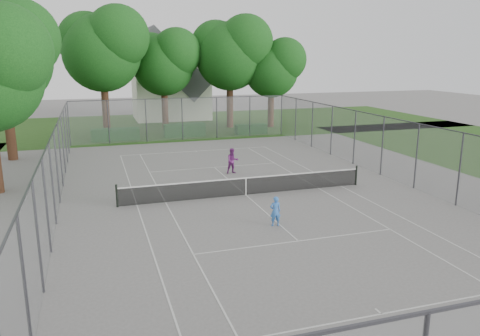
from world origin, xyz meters
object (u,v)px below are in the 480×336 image
object	(u,v)px
girl_player	(275,211)
woman_player	(233,161)
house	(170,82)
tennis_net	(246,186)

from	to	relation	value
girl_player	woman_player	size ratio (longest dim) A/B	0.83
house	woman_player	bearing A→B (deg)	-91.63
woman_player	girl_player	bearing A→B (deg)	-98.11
tennis_net	girl_player	bearing A→B (deg)	-92.76
girl_player	woman_player	world-z (taller)	woman_player
girl_player	woman_player	distance (m)	9.16
house	woman_player	distance (m)	26.72
girl_player	woman_player	bearing A→B (deg)	-90.48
girl_player	woman_player	xyz separation A→B (m)	(0.88, 9.12, 0.13)
house	woman_player	xyz separation A→B (m)	(-0.75, -26.51, -3.26)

